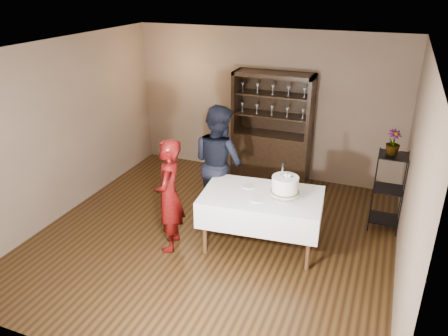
{
  "coord_description": "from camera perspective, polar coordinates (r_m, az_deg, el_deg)",
  "views": [
    {
      "loc": [
        2.14,
        -5.01,
        3.52
      ],
      "look_at": [
        0.12,
        0.1,
        1.09
      ],
      "focal_mm": 35.0,
      "sensor_mm": 36.0,
      "label": 1
    }
  ],
  "objects": [
    {
      "name": "wall_right",
      "position": [
        5.47,
        23.45,
        -1.58
      ],
      "size": [
        0.02,
        5.0,
        2.7
      ],
      "primitive_type": "cube",
      "color": "brown",
      "rests_on": "floor"
    },
    {
      "name": "potted_plant",
      "position": [
        6.58,
        21.23,
        3.14
      ],
      "size": [
        0.28,
        0.28,
        0.36
      ],
      "primitive_type": "imported",
      "rotation": [
        0.0,
        0.0,
        0.57
      ],
      "color": "#507035",
      "rests_on": "plant_etagere"
    },
    {
      "name": "china_hutch",
      "position": [
        8.04,
        6.18,
        2.93
      ],
      "size": [
        1.4,
        0.48,
        2.0
      ],
      "color": "black",
      "rests_on": "floor"
    },
    {
      "name": "wall_left",
      "position": [
        7.16,
        -20.28,
        4.74
      ],
      "size": [
        0.02,
        5.0,
        2.7
      ],
      "primitive_type": "cube",
      "color": "brown",
      "rests_on": "floor"
    },
    {
      "name": "plant_etagere",
      "position": [
        6.84,
        20.67,
        -2.56
      ],
      "size": [
        0.42,
        0.42,
        1.2
      ],
      "color": "black",
      "rests_on": "floor"
    },
    {
      "name": "cake",
      "position": [
        5.71,
        7.99,
        -2.3
      ],
      "size": [
        0.39,
        0.39,
        0.53
      ],
      "rotation": [
        0.0,
        0.0,
        0.08
      ],
      "color": "silver",
      "rests_on": "cake_table"
    },
    {
      "name": "plate_far",
      "position": [
        6.11,
        3.23,
        -2.4
      ],
      "size": [
        0.18,
        0.18,
        0.01
      ],
      "primitive_type": "cylinder",
      "rotation": [
        0.0,
        0.0,
        0.02
      ],
      "color": "silver",
      "rests_on": "cake_table"
    },
    {
      "name": "man",
      "position": [
        6.66,
        -0.69,
        0.75
      ],
      "size": [
        1.09,
        1.01,
        1.81
      ],
      "primitive_type": "imported",
      "rotation": [
        0.0,
        0.0,
        2.67
      ],
      "color": "black",
      "rests_on": "floor"
    },
    {
      "name": "cake_table",
      "position": [
        6.01,
        4.93,
        -5.08
      ],
      "size": [
        1.7,
        1.15,
        0.81
      ],
      "rotation": [
        0.0,
        0.0,
        0.1
      ],
      "color": "white",
      "rests_on": "floor"
    },
    {
      "name": "back_wall",
      "position": [
        8.1,
        5.5,
        8.24
      ],
      "size": [
        5.0,
        0.02,
        2.7
      ],
      "primitive_type": "cube",
      "color": "brown",
      "rests_on": "floor"
    },
    {
      "name": "plate_near",
      "position": [
        5.77,
        4.3,
        -4.12
      ],
      "size": [
        0.24,
        0.24,
        0.01
      ],
      "primitive_type": "cylinder",
      "rotation": [
        0.0,
        0.0,
        0.35
      ],
      "color": "silver",
      "rests_on": "cake_table"
    },
    {
      "name": "floor",
      "position": [
        6.48,
        -1.33,
        -9.0
      ],
      "size": [
        5.0,
        5.0,
        0.0
      ],
      "primitive_type": "plane",
      "color": "black",
      "rests_on": "ground"
    },
    {
      "name": "ceiling",
      "position": [
        5.51,
        -1.61,
        15.32
      ],
      "size": [
        5.0,
        5.0,
        0.0
      ],
      "primitive_type": "plane",
      "rotation": [
        3.14,
        0.0,
        0.0
      ],
      "color": "silver",
      "rests_on": "back_wall"
    },
    {
      "name": "woman",
      "position": [
        5.93,
        -7.21,
        -3.6
      ],
      "size": [
        0.53,
        0.67,
        1.6
      ],
      "primitive_type": "imported",
      "rotation": [
        0.0,
        0.0,
        -1.29
      ],
      "color": "#3E0705",
      "rests_on": "floor"
    }
  ]
}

